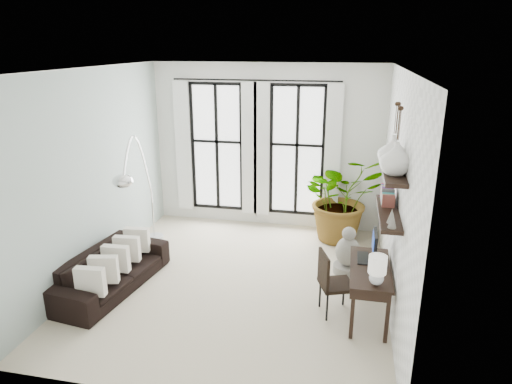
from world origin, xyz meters
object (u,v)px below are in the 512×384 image
(arc_lamp, at_px, (137,164))
(desk_chair, at_px, (331,279))
(plant, at_px, (342,197))
(sofa, at_px, (111,270))
(buddha, at_px, (348,254))
(desk, at_px, (370,272))

(arc_lamp, bearing_deg, desk_chair, -16.37)
(arc_lamp, bearing_deg, plant, 27.36)
(sofa, relative_size, plant, 1.24)
(plant, xyz_separation_m, desk_chair, (-0.05, -2.58, -0.31))
(plant, distance_m, arc_lamp, 3.71)
(plant, distance_m, buddha, 1.44)
(buddha, bearing_deg, desk_chair, -99.81)
(buddha, bearing_deg, arc_lamp, -174.65)
(plant, height_order, desk, plant)
(desk, bearing_deg, buddha, 102.90)
(desk, xyz_separation_m, buddha, (-0.29, 1.25, -0.36))
(desk_chair, height_order, buddha, desk_chair)
(desk, height_order, arc_lamp, arc_lamp)
(buddha, bearing_deg, plant, 96.89)
(sofa, height_order, plant, plant)
(buddha, bearing_deg, desk, -77.10)
(desk_chair, relative_size, arc_lamp, 0.41)
(sofa, xyz_separation_m, desk, (3.75, -0.03, 0.39))
(desk, relative_size, desk_chair, 1.36)
(arc_lamp, bearing_deg, sofa, -96.39)
(plant, bearing_deg, sofa, -142.19)
(plant, distance_m, desk_chair, 2.60)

